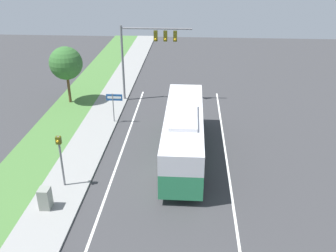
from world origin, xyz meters
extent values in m
plane|color=#38383A|center=(0.00, 0.00, 0.00)|extent=(80.00, 80.00, 0.00)
cube|color=gray|center=(-6.20, 0.00, 0.06)|extent=(2.80, 80.00, 0.12)
cube|color=#477538|center=(-9.40, 0.00, 0.05)|extent=(3.60, 80.00, 0.10)
cube|color=silver|center=(-3.60, 0.00, 0.00)|extent=(0.14, 30.00, 0.01)
cube|color=silver|center=(3.60, 0.00, 0.00)|extent=(0.14, 30.00, 0.01)
cube|color=#2D8956|center=(0.69, 2.78, 1.20)|extent=(2.44, 11.14, 1.50)
cube|color=silver|center=(0.69, 2.78, 2.56)|extent=(2.44, 11.14, 1.23)
cube|color=black|center=(0.69, 2.78, 2.14)|extent=(2.48, 10.25, 0.93)
cube|color=silver|center=(0.69, 1.94, 3.30)|extent=(1.71, 3.90, 0.24)
cylinder|color=black|center=(-0.48, 6.23, 0.49)|extent=(0.28, 0.98, 0.98)
cylinder|color=black|center=(1.86, 6.23, 0.49)|extent=(0.28, 0.98, 0.98)
cylinder|color=black|center=(-0.48, -0.67, 0.49)|extent=(0.28, 0.98, 0.98)
cylinder|color=black|center=(1.86, -0.67, 0.49)|extent=(0.28, 0.98, 0.98)
cylinder|color=slate|center=(-5.05, 12.80, 3.42)|extent=(0.20, 0.20, 6.83)
cylinder|color=slate|center=(-2.00, 12.80, 6.58)|extent=(6.11, 0.14, 0.14)
cube|color=#47470F|center=(-2.07, 12.80, 5.96)|extent=(0.32, 0.28, 0.90)
sphere|color=yellow|center=(-2.07, 12.62, 5.72)|extent=(0.18, 0.18, 0.18)
cube|color=#47470F|center=(-1.23, 12.80, 5.96)|extent=(0.32, 0.28, 0.90)
sphere|color=yellow|center=(-1.23, 12.62, 5.72)|extent=(0.18, 0.18, 0.18)
cube|color=#47470F|center=(-0.39, 12.80, 5.96)|extent=(0.32, 0.28, 0.90)
sphere|color=yellow|center=(-0.39, 12.62, 5.72)|extent=(0.18, 0.18, 0.18)
cylinder|color=slate|center=(-6.21, -1.30, 1.67)|extent=(0.12, 0.12, 3.34)
cube|color=#47470F|center=(-6.21, -1.30, 3.12)|extent=(0.28, 0.24, 0.44)
sphere|color=yellow|center=(-6.21, -1.45, 3.12)|extent=(0.14, 0.14, 0.14)
cylinder|color=slate|center=(-5.04, 7.78, 1.25)|extent=(0.08, 0.08, 2.50)
cube|color=#19478C|center=(-4.91, 7.78, 2.19)|extent=(1.28, 0.03, 0.53)
cube|color=white|center=(-4.91, 7.76, 2.19)|extent=(1.09, 0.01, 0.19)
cube|color=gray|center=(-6.52, -3.46, 0.73)|extent=(0.59, 0.63, 1.21)
cylinder|color=brown|center=(-9.85, 11.71, 1.48)|extent=(0.24, 0.24, 2.76)
sphere|color=#33662D|center=(-9.85, 11.71, 3.72)|extent=(2.89, 2.89, 2.89)
camera|label=1|loc=(1.11, -19.33, 12.86)|focal=40.00mm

